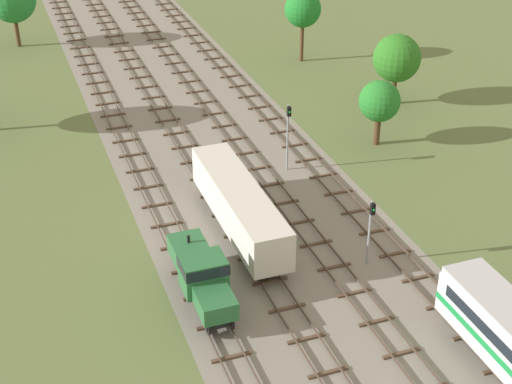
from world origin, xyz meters
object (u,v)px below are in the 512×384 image
object	(u,v)px
signal_post_nearest	(288,130)
signal_post_near	(371,224)
freight_boxcar_left_mid	(239,205)
shunter_loco_far_left_near	(202,273)

from	to	relation	value
signal_post_nearest	signal_post_near	world-z (taller)	signal_post_nearest
freight_boxcar_left_mid	signal_post_near	distance (m)	9.43
shunter_loco_far_left_near	signal_post_nearest	size ratio (longest dim) A/B	1.46
freight_boxcar_left_mid	signal_post_nearest	size ratio (longest dim) A/B	2.41
shunter_loco_far_left_near	signal_post_near	distance (m)	11.58
freight_boxcar_left_mid	signal_post_nearest	distance (m)	10.63
signal_post_near	freight_boxcar_left_mid	bearing A→B (deg)	137.28
shunter_loco_far_left_near	signal_post_near	world-z (taller)	signal_post_near
signal_post_nearest	signal_post_near	bearing A→B (deg)	-90.00
shunter_loco_far_left_near	signal_post_near	xyz separation A→B (m)	(11.53, -0.03, 1.10)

